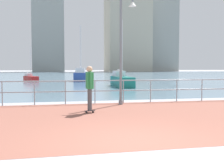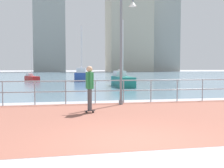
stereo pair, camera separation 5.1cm
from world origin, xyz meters
name	(u,v)px [view 1 (the left image)]	position (x,y,z in m)	size (l,w,h in m)	color
ground	(68,78)	(0.00, 40.00, 0.00)	(220.00, 220.00, 0.00)	#9E9EA3
brick_paving	(110,118)	(0.00, 3.11, 0.00)	(28.00, 7.60, 0.01)	#935647
harbor_water	(66,75)	(0.00, 51.91, 0.00)	(180.00, 88.00, 0.00)	slate
waterfront_railing	(95,87)	(0.00, 6.91, 0.78)	(25.25, 0.06, 1.12)	#8C99A3
lamppost	(124,40)	(1.29, 6.29, 3.01)	(0.82, 0.36, 5.44)	slate
skateboarder	(90,85)	(-0.56, 4.24, 1.07)	(0.41, 0.56, 1.78)	black
sailboat_yellow	(81,76)	(1.10, 28.36, 0.66)	(2.12, 5.10, 6.96)	#284799
sailboat_gray	(31,78)	(-4.99, 28.68, 0.40)	(2.07, 3.08, 4.16)	#B21E1E
sailboat_red	(122,80)	(3.85, 17.62, 0.56)	(1.31, 4.20, 5.89)	#197266
tower_beige	(157,36)	(40.35, 106.43, 15.16)	(13.69, 15.36, 31.99)	#939993
tower_slate	(48,12)	(-4.89, 99.42, 22.09)	(11.27, 11.81, 45.85)	#939993
tower_steel	(127,24)	(25.62, 100.13, 18.77)	(16.43, 14.23, 39.21)	#B2AD99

